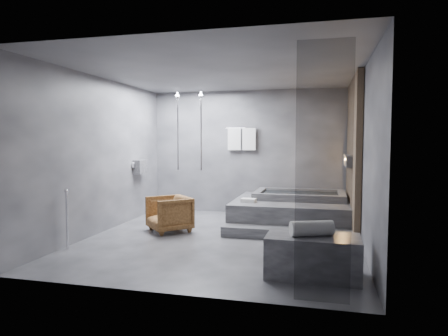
# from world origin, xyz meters

# --- Properties ---
(room) EXTENTS (5.00, 5.04, 2.82)m
(room) POSITION_xyz_m (0.40, 0.24, 1.73)
(room) COLOR #2F2F32
(room) RESTS_ON ground
(tub_deck) EXTENTS (2.20, 2.00, 0.50)m
(tub_deck) POSITION_xyz_m (1.05, 1.45, 0.25)
(tub_deck) COLOR #343437
(tub_deck) RESTS_ON ground
(tub_step) EXTENTS (2.20, 0.36, 0.18)m
(tub_step) POSITION_xyz_m (1.05, 0.27, 0.09)
(tub_step) COLOR #343437
(tub_step) RESTS_ON ground
(concrete_bench) EXTENTS (1.14, 0.64, 0.51)m
(concrete_bench) POSITION_xyz_m (1.54, -1.55, 0.25)
(concrete_bench) COLOR #333235
(concrete_bench) RESTS_ON ground
(driftwood_chair) EXTENTS (0.99, 0.99, 0.65)m
(driftwood_chair) POSITION_xyz_m (-1.08, 0.31, 0.32)
(driftwood_chair) COLOR #422610
(driftwood_chair) RESTS_ON ground
(rolled_towel) EXTENTS (0.55, 0.36, 0.19)m
(rolled_towel) POSITION_xyz_m (1.52, -1.57, 0.60)
(rolled_towel) COLOR silver
(rolled_towel) RESTS_ON concrete_bench
(deck_towel) EXTENTS (0.28, 0.21, 0.07)m
(deck_towel) POSITION_xyz_m (0.29, 0.91, 0.54)
(deck_towel) COLOR white
(deck_towel) RESTS_ON tub_deck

